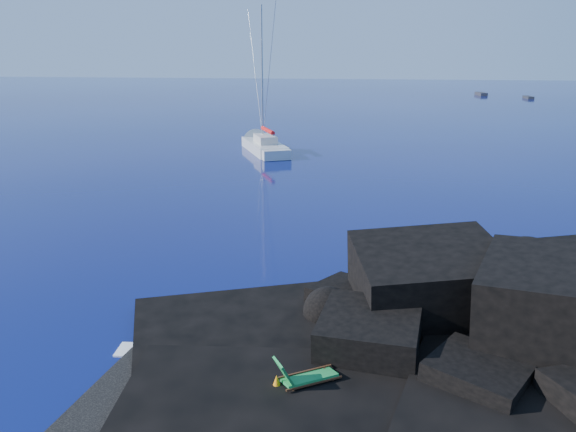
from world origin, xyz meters
The scene contains 11 objects.
ground centered at (0.00, 0.00, 0.00)m, with size 400.00×400.00×0.00m, color #04063C.
headland centered at (13.00, 3.00, 0.00)m, with size 24.00×24.00×3.60m, color black, non-canonical shape.
beach centered at (4.50, 0.50, 0.00)m, with size 8.50×6.00×0.70m, color black.
surf_foam centered at (5.00, 5.00, 0.00)m, with size 10.00×8.00×0.06m, color white, non-canonical shape.
sailboat centered at (-2.71, 41.39, 0.00)m, with size 2.78×13.24×13.88m, color silver, non-canonical shape.
deck_chair centered at (6.35, 0.88, 0.96)m, with size 1.77×0.77×1.21m, color #1C823C, non-canonical shape.
towel centered at (4.42, 0.72, 0.38)m, with size 2.02×0.96×0.05m, color white.
sunbather centered at (4.42, 0.72, 0.51)m, with size 1.58×0.39×0.21m, color tan, non-canonical shape.
marker_cone centered at (5.47, 0.53, 0.64)m, with size 0.38×0.38×0.59m, color orange.
distant_boat_a centered at (32.17, 123.24, 0.00)m, with size 1.55×4.97×0.66m, color #2A2A30.
distant_boat_b centered at (40.40, 114.76, 0.00)m, with size 1.24×3.99×0.53m, color #25252A.
Camera 1 is at (7.80, -12.88, 9.49)m, focal length 35.00 mm.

